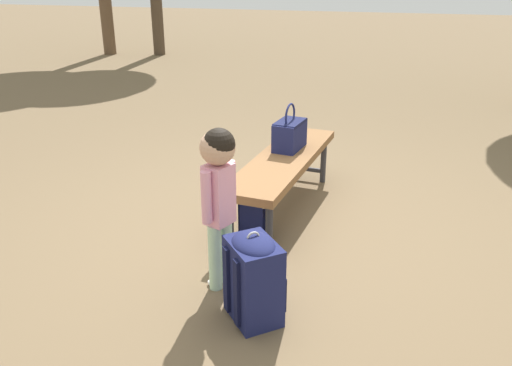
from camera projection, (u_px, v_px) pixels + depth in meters
The scene contains 6 objects.
ground_plane at pixel (262, 231), 3.85m from camera, with size 40.00×40.00×0.00m, color brown.
park_bench at pixel (284, 164), 4.03m from camera, with size 1.63×0.56×0.45m.
handbag at pixel (290, 133), 4.14m from camera, with size 0.34×0.23×0.37m.
child_standing at pixel (219, 184), 2.96m from camera, with size 0.25×0.20×0.99m.
backpack_large at pixel (254, 276), 2.82m from camera, with size 0.39×0.38×0.53m.
backpack_small at pixel (252, 213), 3.72m from camera, with size 0.25×0.22×0.36m.
Camera 1 is at (3.31, 0.88, 1.80)m, focal length 37.05 mm.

